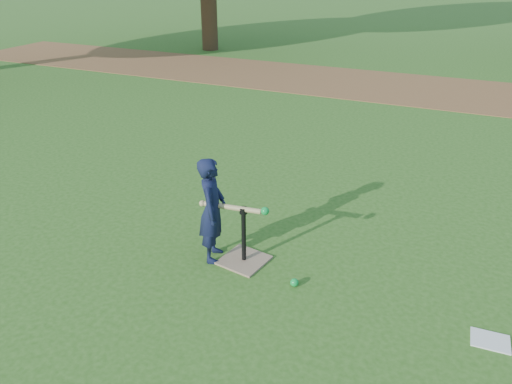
% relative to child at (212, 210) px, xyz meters
% --- Properties ---
extents(ground, '(80.00, 80.00, 0.00)m').
position_rel_child_xyz_m(ground, '(0.25, 0.42, -0.55)').
color(ground, '#285116').
rests_on(ground, ground).
extents(dirt_strip, '(24.00, 3.00, 0.01)m').
position_rel_child_xyz_m(dirt_strip, '(0.25, 7.92, -0.54)').
color(dirt_strip, brown).
rests_on(dirt_strip, ground).
extents(child, '(0.38, 0.46, 1.10)m').
position_rel_child_xyz_m(child, '(0.00, 0.00, 0.00)').
color(child, black).
rests_on(child, ground).
extents(wiffle_ball_ground, '(0.08, 0.08, 0.08)m').
position_rel_child_xyz_m(wiffle_ball_ground, '(0.93, -0.13, -0.51)').
color(wiffle_ball_ground, '#0D8F36').
rests_on(wiffle_ball_ground, ground).
extents(clipboard, '(0.31, 0.24, 0.01)m').
position_rel_child_xyz_m(clipboard, '(2.63, -0.18, -0.54)').
color(clipboard, silver).
rests_on(clipboard, ground).
extents(batting_tee, '(0.50, 0.50, 0.61)m').
position_rel_child_xyz_m(batting_tee, '(0.31, 0.05, -0.44)').
color(batting_tee, '#8B6F58').
rests_on(batting_tee, ground).
extents(swing_action, '(0.73, 0.13, 0.11)m').
position_rel_child_xyz_m(swing_action, '(0.24, 0.03, 0.06)').
color(swing_action, tan).
rests_on(swing_action, ground).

